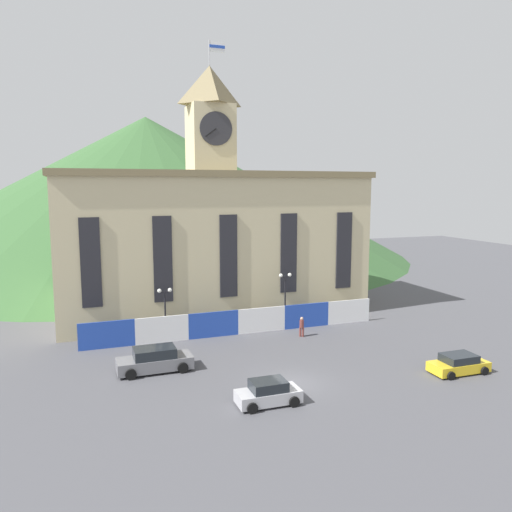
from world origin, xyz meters
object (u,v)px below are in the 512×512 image
car_silver_hatch (268,393)px  pedestrian (302,326)px  street_lamp_center (285,288)px  car_yellow_coupe (459,364)px  street_lamp_far_right (165,301)px  car_gray_pickup (155,360)px

car_silver_hatch → pedestrian: pedestrian is taller
street_lamp_center → car_yellow_coupe: street_lamp_center is taller
street_lamp_center → car_yellow_coupe: (6.79, -15.33, -3.05)m
street_lamp_far_right → car_gray_pickup: bearing=-105.3°
street_lamp_far_right → pedestrian: bearing=-18.0°
street_lamp_far_right → car_yellow_coupe: (18.11, -15.33, -2.64)m
car_yellow_coupe → pedestrian: 13.49m
street_lamp_far_right → pedestrian: 12.13m
street_lamp_center → car_silver_hatch: (-7.79, -15.55, -2.99)m
car_gray_pickup → car_silver_hatch: bearing=125.2°
street_lamp_center → car_gray_pickup: bearing=-150.2°
street_lamp_far_right → car_silver_hatch: (3.52, -15.55, -2.57)m
street_lamp_center → pedestrian: bearing=-89.8°
street_lamp_center → car_yellow_coupe: bearing=-66.1°
car_yellow_coupe → car_silver_hatch: car_silver_hatch is taller
street_lamp_center → car_yellow_coupe: size_ratio=1.20×
street_lamp_far_right → car_yellow_coupe: bearing=-40.3°
car_yellow_coupe → pedestrian: (-6.78, 11.65, 0.34)m
street_lamp_center → pedestrian: (0.01, -3.68, -2.71)m
car_gray_pickup → car_yellow_coupe: bearing=158.8°
street_lamp_far_right → car_gray_pickup: 8.34m
car_gray_pickup → car_silver_hatch: car_gray_pickup is taller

